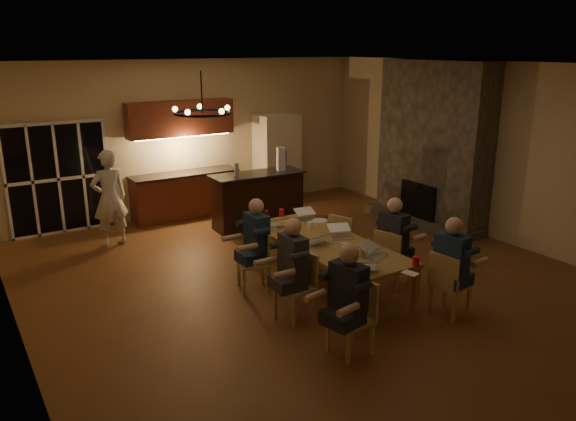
# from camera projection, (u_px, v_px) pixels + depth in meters

# --- Properties ---
(floor) EXTENTS (9.00, 9.00, 0.00)m
(floor) POSITION_uv_depth(u_px,v_px,m) (311.00, 281.00, 8.56)
(floor) COLOR brown
(floor) RESTS_ON ground
(back_wall) EXTENTS (8.00, 0.04, 3.20)m
(back_wall) POSITION_uv_depth(u_px,v_px,m) (190.00, 137.00, 11.78)
(back_wall) COLOR beige
(back_wall) RESTS_ON ground
(left_wall) EXTENTS (0.04, 9.00, 3.20)m
(left_wall) POSITION_uv_depth(u_px,v_px,m) (6.00, 225.00, 6.05)
(left_wall) COLOR beige
(left_wall) RESTS_ON ground
(right_wall) EXTENTS (0.04, 9.00, 3.20)m
(right_wall) POSITION_uv_depth(u_px,v_px,m) (495.00, 152.00, 10.17)
(right_wall) COLOR beige
(right_wall) RESTS_ON ground
(ceiling) EXTENTS (8.00, 9.00, 0.04)m
(ceiling) POSITION_uv_depth(u_px,v_px,m) (314.00, 64.00, 7.65)
(ceiling) COLOR white
(ceiling) RESTS_ON back_wall
(french_doors) EXTENTS (1.86, 0.08, 2.10)m
(french_doors) POSITION_uv_depth(u_px,v_px,m) (58.00, 179.00, 10.51)
(french_doors) COLOR black
(french_doors) RESTS_ON ground
(fireplace) EXTENTS (0.58, 2.50, 3.20)m
(fireplace) POSITION_uv_depth(u_px,v_px,m) (433.00, 144.00, 10.98)
(fireplace) COLOR #60544B
(fireplace) RESTS_ON ground
(kitchenette) EXTENTS (2.24, 0.68, 2.40)m
(kitchenette) POSITION_uv_depth(u_px,v_px,m) (184.00, 160.00, 11.48)
(kitchenette) COLOR maroon
(kitchenette) RESTS_ON ground
(refrigerator) EXTENTS (0.90, 0.68, 2.00)m
(refrigerator) POSITION_uv_depth(u_px,v_px,m) (277.00, 159.00, 12.62)
(refrigerator) COLOR beige
(refrigerator) RESTS_ON ground
(dining_table) EXTENTS (1.10, 2.77, 0.75)m
(dining_table) POSITION_uv_depth(u_px,v_px,m) (326.00, 266.00, 8.18)
(dining_table) COLOR #AC8945
(dining_table) RESTS_ON ground
(bar_island) EXTENTS (1.86, 0.76, 1.08)m
(bar_island) POSITION_uv_depth(u_px,v_px,m) (258.00, 200.00, 11.02)
(bar_island) COLOR black
(bar_island) RESTS_ON ground
(chair_left_near) EXTENTS (0.46, 0.46, 0.89)m
(chair_left_near) POSITION_uv_depth(u_px,v_px,m) (351.00, 318.00, 6.44)
(chair_left_near) COLOR tan
(chair_left_near) RESTS_ON ground
(chair_left_mid) EXTENTS (0.51, 0.51, 0.89)m
(chair_left_mid) POSITION_uv_depth(u_px,v_px,m) (295.00, 287.00, 7.27)
(chair_left_mid) COLOR tan
(chair_left_mid) RESTS_ON ground
(chair_left_far) EXTENTS (0.54, 0.54, 0.89)m
(chair_left_far) POSITION_uv_depth(u_px,v_px,m) (253.00, 262.00, 8.13)
(chair_left_far) COLOR tan
(chair_left_far) RESTS_ON ground
(chair_right_near) EXTENTS (0.52, 0.52, 0.89)m
(chair_right_near) POSITION_uv_depth(u_px,v_px,m) (451.00, 283.00, 7.40)
(chair_right_near) COLOR tan
(chair_right_near) RESTS_ON ground
(chair_right_mid) EXTENTS (0.56, 0.56, 0.89)m
(chair_right_mid) POSITION_uv_depth(u_px,v_px,m) (393.00, 258.00, 8.29)
(chair_right_mid) COLOR tan
(chair_right_mid) RESTS_ON ground
(chair_right_far) EXTENTS (0.56, 0.56, 0.89)m
(chair_right_far) POSITION_uv_depth(u_px,v_px,m) (347.00, 240.00, 9.05)
(chair_right_far) COLOR tan
(chair_right_far) RESTS_ON ground
(person_left_near) EXTENTS (0.71, 0.71, 1.38)m
(person_left_near) POSITION_uv_depth(u_px,v_px,m) (348.00, 302.00, 6.30)
(person_left_near) COLOR #202329
(person_left_near) RESTS_ON ground
(person_right_near) EXTENTS (0.67, 0.67, 1.38)m
(person_right_near) POSITION_uv_depth(u_px,v_px,m) (451.00, 268.00, 7.25)
(person_right_near) COLOR #1B2B43
(person_right_near) RESTS_ON ground
(person_left_mid) EXTENTS (0.61, 0.61, 1.38)m
(person_left_mid) POSITION_uv_depth(u_px,v_px,m) (293.00, 270.00, 7.21)
(person_left_mid) COLOR #32353B
(person_left_mid) RESTS_ON ground
(person_right_mid) EXTENTS (0.67, 0.67, 1.38)m
(person_right_mid) POSITION_uv_depth(u_px,v_px,m) (393.00, 243.00, 8.17)
(person_right_mid) COLOR #202329
(person_right_mid) RESTS_ON ground
(person_left_far) EXTENTS (0.60, 0.60, 1.38)m
(person_left_far) POSITION_uv_depth(u_px,v_px,m) (257.00, 245.00, 8.11)
(person_left_far) COLOR #1B2B43
(person_left_far) RESTS_ON ground
(standing_person) EXTENTS (0.68, 0.48, 1.74)m
(standing_person) POSITION_uv_depth(u_px,v_px,m) (110.00, 198.00, 9.89)
(standing_person) COLOR silver
(standing_person) RESTS_ON ground
(chandelier) EXTENTS (0.63, 0.63, 0.03)m
(chandelier) POSITION_uv_depth(u_px,v_px,m) (203.00, 113.00, 6.13)
(chandelier) COLOR black
(chandelier) RESTS_ON ceiling
(laptop_a) EXTENTS (0.42, 0.41, 0.23)m
(laptop_a) POSITION_uv_depth(u_px,v_px,m) (364.00, 260.00, 7.06)
(laptop_a) COLOR silver
(laptop_a) RESTS_ON dining_table
(laptop_b) EXTENTS (0.40, 0.38, 0.23)m
(laptop_b) POSITION_uv_depth(u_px,v_px,m) (376.00, 249.00, 7.46)
(laptop_b) COLOR silver
(laptop_b) RESTS_ON dining_table
(laptop_c) EXTENTS (0.37, 0.34, 0.23)m
(laptop_c) POSITION_uv_depth(u_px,v_px,m) (313.00, 235.00, 7.98)
(laptop_c) COLOR silver
(laptop_c) RESTS_ON dining_table
(laptop_d) EXTENTS (0.40, 0.38, 0.23)m
(laptop_d) POSITION_uv_depth(u_px,v_px,m) (341.00, 230.00, 8.19)
(laptop_d) COLOR silver
(laptop_d) RESTS_ON dining_table
(laptop_e) EXTENTS (0.38, 0.35, 0.23)m
(laptop_e) POSITION_uv_depth(u_px,v_px,m) (274.00, 218.00, 8.75)
(laptop_e) COLOR silver
(laptop_e) RESTS_ON dining_table
(laptop_f) EXTENTS (0.35, 0.32, 0.23)m
(laptop_f) POSITION_uv_depth(u_px,v_px,m) (308.00, 214.00, 9.01)
(laptop_f) COLOR silver
(laptop_f) RESTS_ON dining_table
(mug_front) EXTENTS (0.08, 0.08, 0.10)m
(mug_front) POSITION_uv_depth(u_px,v_px,m) (345.00, 247.00, 7.72)
(mug_front) COLOR white
(mug_front) RESTS_ON dining_table
(mug_mid) EXTENTS (0.09, 0.09, 0.10)m
(mug_mid) POSITION_uv_depth(u_px,v_px,m) (310.00, 225.00, 8.64)
(mug_mid) COLOR white
(mug_mid) RESTS_ON dining_table
(mug_back) EXTENTS (0.09, 0.09, 0.10)m
(mug_back) POSITION_uv_depth(u_px,v_px,m) (274.00, 228.00, 8.49)
(mug_back) COLOR white
(mug_back) RESTS_ON dining_table
(redcup_near) EXTENTS (0.09, 0.09, 0.12)m
(redcup_near) POSITION_uv_depth(u_px,v_px,m) (416.00, 261.00, 7.17)
(redcup_near) COLOR red
(redcup_near) RESTS_ON dining_table
(redcup_mid) EXTENTS (0.09, 0.09, 0.12)m
(redcup_mid) POSITION_uv_depth(u_px,v_px,m) (287.00, 235.00, 8.16)
(redcup_mid) COLOR red
(redcup_mid) RESTS_ON dining_table
(redcup_far) EXTENTS (0.09, 0.09, 0.12)m
(redcup_far) POSITION_uv_depth(u_px,v_px,m) (282.00, 213.00, 9.25)
(redcup_far) COLOR red
(redcup_far) RESTS_ON dining_table
(can_silver) EXTENTS (0.06, 0.06, 0.12)m
(can_silver) POSITION_uv_depth(u_px,v_px,m) (362.00, 253.00, 7.47)
(can_silver) COLOR #B2B2B7
(can_silver) RESTS_ON dining_table
(can_cola) EXTENTS (0.07, 0.07, 0.12)m
(can_cola) POSITION_uv_depth(u_px,v_px,m) (266.00, 214.00, 9.16)
(can_cola) COLOR #3F0F0C
(can_cola) RESTS_ON dining_table
(can_right) EXTENTS (0.07, 0.07, 0.12)m
(can_right) POSITION_uv_depth(u_px,v_px,m) (333.00, 227.00, 8.52)
(can_right) COLOR #B2B2B7
(can_right) RESTS_ON dining_table
(plate_near) EXTENTS (0.23, 0.23, 0.02)m
(plate_near) POSITION_uv_depth(u_px,v_px,m) (371.00, 247.00, 7.83)
(plate_near) COLOR white
(plate_near) RESTS_ON dining_table
(plate_left) EXTENTS (0.22, 0.22, 0.02)m
(plate_left) POSITION_uv_depth(u_px,v_px,m) (344.00, 264.00, 7.21)
(plate_left) COLOR white
(plate_left) RESTS_ON dining_table
(plate_far) EXTENTS (0.26, 0.26, 0.02)m
(plate_far) POSITION_uv_depth(u_px,v_px,m) (320.00, 221.00, 8.98)
(plate_far) COLOR white
(plate_far) RESTS_ON dining_table
(notepad) EXTENTS (0.18, 0.22, 0.01)m
(notepad) POSITION_uv_depth(u_px,v_px,m) (410.00, 273.00, 6.93)
(notepad) COLOR white
(notepad) RESTS_ON dining_table
(bar_bottle) EXTENTS (0.09, 0.09, 0.24)m
(bar_bottle) POSITION_uv_depth(u_px,v_px,m) (237.00, 170.00, 10.61)
(bar_bottle) COLOR #99999E
(bar_bottle) RESTS_ON bar_island
(bar_blender) EXTENTS (0.18, 0.18, 0.46)m
(bar_blender) POSITION_uv_depth(u_px,v_px,m) (281.00, 159.00, 11.04)
(bar_blender) COLOR silver
(bar_blender) RESTS_ON bar_island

